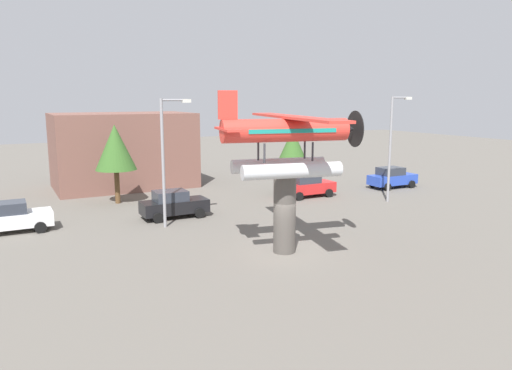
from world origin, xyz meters
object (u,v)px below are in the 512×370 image
at_px(car_near_white, 11,217).
at_px(car_distant_blue, 392,177).
at_px(tree_center_back, 292,150).
at_px(storefront_building, 123,150).
at_px(floatplane_monument, 288,140).
at_px(car_mid_black, 174,204).
at_px(streetlight_primary, 166,153).
at_px(streetlight_secondary, 392,141).
at_px(car_far_red, 307,186).
at_px(tree_east, 115,148).
at_px(display_pedestal, 285,214).

bearing_deg(car_near_white, car_distant_blue, 1.00).
bearing_deg(tree_center_back, storefront_building, 137.72).
relative_size(floatplane_monument, car_mid_black, 2.48).
bearing_deg(streetlight_primary, storefront_building, 86.77).
distance_m(streetlight_primary, streetlight_secondary, 16.65).
relative_size(car_far_red, tree_east, 0.74).
relative_size(display_pedestal, streetlight_secondary, 0.50).
bearing_deg(storefront_building, display_pedestal, -82.86).
height_order(display_pedestal, car_mid_black, display_pedestal).
bearing_deg(tree_east, car_distant_blue, -11.80).
bearing_deg(car_mid_black, floatplane_monument, -73.77).
distance_m(car_mid_black, streetlight_secondary, 16.27).
relative_size(car_near_white, car_mid_black, 1.00).
relative_size(display_pedestal, car_mid_black, 0.92).
bearing_deg(car_mid_black, streetlight_primary, -116.38).
height_order(car_near_white, tree_center_back, tree_center_back).
bearing_deg(car_far_red, display_pedestal, -128.36).
bearing_deg(storefront_building, tree_east, -107.03).
relative_size(streetlight_primary, storefront_building, 0.67).
relative_size(car_mid_black, storefront_building, 0.37).
xyz_separation_m(car_distant_blue, tree_center_back, (-9.08, 1.41, 2.65)).
distance_m(car_near_white, streetlight_primary, 9.42).
distance_m(display_pedestal, tree_center_back, 14.68).
bearing_deg(streetlight_secondary, car_distant_blue, 45.52).
height_order(car_near_white, car_distant_blue, same).
bearing_deg(tree_east, streetlight_primary, -81.45).
bearing_deg(tree_east, tree_center_back, -13.87).
bearing_deg(floatplane_monument, car_near_white, 150.74).
bearing_deg(streetlight_secondary, car_mid_black, 170.20).
height_order(car_mid_black, storefront_building, storefront_building).
xyz_separation_m(car_far_red, streetlight_secondary, (4.44, -4.27, 3.57)).
bearing_deg(floatplane_monument, car_mid_black, 117.70).
xyz_separation_m(car_near_white, car_far_red, (20.43, 0.62, 0.00)).
relative_size(car_far_red, streetlight_primary, 0.56).
height_order(car_far_red, tree_center_back, tree_center_back).
relative_size(storefront_building, tree_east, 1.99).
bearing_deg(streetlight_secondary, streetlight_primary, 177.62).
relative_size(display_pedestal, tree_east, 0.68).
xyz_separation_m(floatplane_monument, car_far_red, (8.49, 10.91, -4.65)).
xyz_separation_m(streetlight_primary, tree_east, (-1.21, 8.04, -0.35)).
bearing_deg(tree_center_back, car_mid_black, -164.96).
height_order(floatplane_monument, tree_east, floatplane_monument).
xyz_separation_m(car_distant_blue, tree_east, (-21.92, 4.58, 3.15)).
bearing_deg(car_distant_blue, streetlight_secondary, -134.48).
height_order(display_pedestal, tree_center_back, tree_center_back).
bearing_deg(car_distant_blue, tree_east, 168.20).
relative_size(tree_east, tree_center_back, 1.09).
height_order(floatplane_monument, streetlight_primary, floatplane_monument).
distance_m(car_near_white, tree_east, 9.22).
relative_size(floatplane_monument, car_near_white, 2.48).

